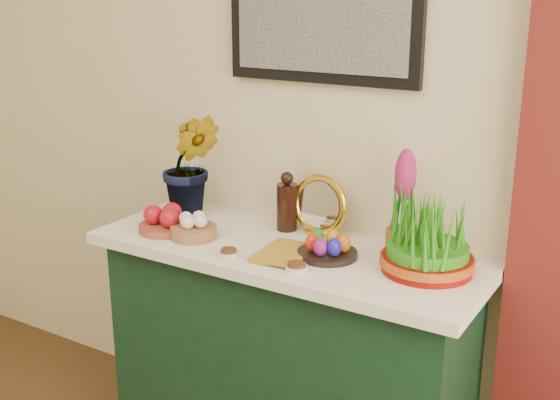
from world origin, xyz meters
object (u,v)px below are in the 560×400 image
object	(u,v)px
hyacinth_green	(190,148)
wheatgrass_sabzeh	(428,240)
mirror	(320,206)
book	(263,248)
sideboard	(287,364)

from	to	relation	value
hyacinth_green	wheatgrass_sabzeh	bearing A→B (deg)	-35.00
mirror	book	distance (m)	0.29
mirror	hyacinth_green	bearing A→B (deg)	-172.42
sideboard	book	size ratio (longest dim) A/B	6.02
sideboard	mirror	xyz separation A→B (m)	(0.04, 0.16, 0.57)
hyacinth_green	mirror	world-z (taller)	hyacinth_green
sideboard	wheatgrass_sabzeh	world-z (taller)	wheatgrass_sabzeh
mirror	book	size ratio (longest dim) A/B	1.05
wheatgrass_sabzeh	mirror	bearing A→B (deg)	164.35
hyacinth_green	book	bearing A→B (deg)	-54.44
wheatgrass_sabzeh	sideboard	bearing A→B (deg)	-175.80
hyacinth_green	mirror	size ratio (longest dim) A/B	2.39
hyacinth_green	wheatgrass_sabzeh	world-z (taller)	hyacinth_green
mirror	book	bearing A→B (deg)	-105.63
sideboard	wheatgrass_sabzeh	xyz separation A→B (m)	(0.49, 0.04, 0.57)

